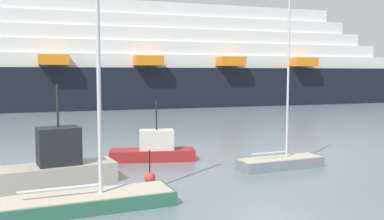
# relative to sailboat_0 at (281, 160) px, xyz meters

# --- Properties ---
(sailboat_0) EXTENTS (4.97, 1.81, 9.35)m
(sailboat_0) POSITION_rel_sailboat_0_xyz_m (0.00, 0.00, 0.00)
(sailboat_0) COLOR gray
(sailboat_0) RESTS_ON ground_plane
(sailboat_3) EXTENTS (6.83, 2.48, 10.40)m
(sailboat_3) POSITION_rel_sailboat_0_xyz_m (-10.59, -3.93, 0.03)
(sailboat_3) COLOR #2D6B51
(sailboat_3) RESTS_ON ground_plane
(fishing_boat_0) EXTENTS (5.22, 2.49, 3.58)m
(fishing_boat_0) POSITION_rel_sailboat_0_xyz_m (-6.15, 4.20, 0.23)
(fishing_boat_0) COLOR maroon
(fishing_boat_0) RESTS_ON ground_plane
(fishing_boat_1) EXTENTS (5.91, 2.77, 4.67)m
(fishing_boat_1) POSITION_rel_sailboat_0_xyz_m (-11.76, 0.22, 0.47)
(fishing_boat_1) COLOR #BCB29E
(fishing_boat_1) RESTS_ON ground_plane
(channel_buoy_1) EXTENTS (0.54, 0.54, 1.59)m
(channel_buoy_1) POSITION_rel_sailboat_0_xyz_m (-7.51, -0.95, -0.14)
(channel_buoy_1) COLOR red
(channel_buoy_1) RESTS_ON ground_plane
(cruise_ship) EXTENTS (108.83, 17.88, 21.19)m
(cruise_ship) POSITION_rel_sailboat_0_xyz_m (-5.71, 46.68, 6.39)
(cruise_ship) COLOR black
(cruise_ship) RESTS_ON ground_plane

